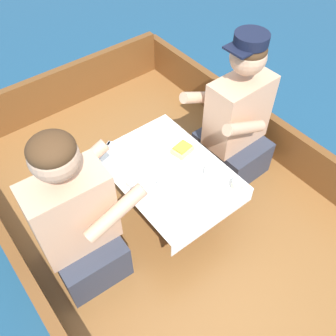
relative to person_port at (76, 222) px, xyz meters
name	(u,v)px	position (x,y,z in m)	size (l,w,h in m)	color
ground_plane	(169,237)	(0.59, -0.02, -0.73)	(60.00, 60.00, 0.00)	navy
boat_deck	(169,225)	(0.59, -0.02, -0.57)	(1.91, 2.83, 0.32)	brown
gunwale_port	(31,285)	(-0.33, -0.02, -0.26)	(0.06, 2.83, 0.31)	brown
gunwale_starboard	(270,134)	(1.51, -0.02, -0.26)	(0.06, 2.83, 0.31)	brown
bow_coaming	(64,88)	(0.59, 1.37, -0.24)	(1.79, 0.06, 0.36)	brown
cockpit_table	(168,175)	(0.59, 0.00, -0.06)	(0.58, 0.80, 0.40)	#B2B2B7
person_port	(76,222)	(0.00, 0.00, 0.00)	(0.54, 0.46, 1.01)	#333847
person_starboard	(236,121)	(1.18, 0.04, 0.00)	(0.53, 0.45, 1.02)	#333847
plate_sandwich	(182,153)	(0.74, 0.05, -0.01)	(0.20, 0.20, 0.01)	white
plate_bread	(196,196)	(0.60, -0.25, -0.01)	(0.21, 0.21, 0.01)	white
sandwich	(182,149)	(0.74, 0.05, 0.01)	(0.13, 0.11, 0.05)	#E0BC7F
bowl_port_near	(137,179)	(0.40, 0.04, 0.00)	(0.13, 0.13, 0.04)	white
bowl_starboard_near	(216,172)	(0.78, -0.20, 0.00)	(0.13, 0.13, 0.04)	white
coffee_cup_port	(165,185)	(0.49, -0.10, 0.01)	(0.10, 0.07, 0.06)	white
coffee_cup_starboard	(127,142)	(0.52, 0.31, 0.01)	(0.10, 0.07, 0.06)	white
tin_can	(237,185)	(0.81, -0.34, 0.01)	(0.07, 0.07, 0.05)	silver
utensil_fork_starboard	(105,149)	(0.40, 0.37, -0.02)	(0.15, 0.11, 0.00)	silver
utensil_knife_port	(176,137)	(0.80, 0.18, -0.02)	(0.04, 0.17, 0.00)	silver
utensil_spoon_port	(163,165)	(0.59, 0.04, -0.02)	(0.13, 0.13, 0.01)	silver
utensil_knife_starboard	(111,168)	(0.34, 0.22, -0.02)	(0.14, 0.11, 0.00)	silver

